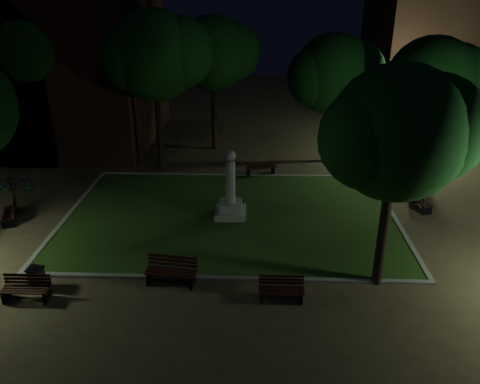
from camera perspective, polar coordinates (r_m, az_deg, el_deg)
The scene contains 20 objects.
ground at distance 20.14m, azimuth -1.46°, elevation -5.64°, with size 80.00×80.00×0.00m, color #4D402A.
lawn at distance 21.88m, azimuth -1.15°, elevation -2.96°, with size 15.00×10.00×0.08m, color #274717.
lawn_kerb at distance 21.87m, azimuth -1.15°, elevation -2.92°, with size 15.40×10.40×0.12m.
monument at distance 21.48m, azimuth -1.17°, elevation -0.78°, with size 1.40×1.40×3.20m.
tree_north_wl at distance 26.00m, azimuth -10.21°, elevation 16.06°, with size 5.93×4.84×8.96m.
tree_north_er at distance 28.06m, azimuth 11.51°, elevation 13.88°, with size 5.66×4.62×7.57m.
tree_ne at distance 26.62m, azimuth 22.54°, elevation 12.30°, with size 5.71×4.66×7.71m.
tree_se at distance 15.70m, azimuth 18.97°, elevation 6.78°, with size 5.43×4.43×7.87m.
tree_nw at distance 30.68m, azimuth -22.73°, elevation 16.06°, with size 7.18×5.86×9.60m.
tree_far_north at distance 29.75m, azimuth -3.14°, elevation 16.52°, with size 5.53×4.51×8.38m.
lamppost_nw at distance 31.91m, azimuth -19.55°, elevation 10.15°, with size 1.18×0.28×4.38m.
lamppost_ne at distance 30.30m, azimuth 20.32°, elevation 9.42°, with size 1.18×0.28×4.43m.
bench_near_left at distance 17.27m, azimuth -8.34°, elevation -9.57°, with size 1.91×0.87×1.01m.
bench_near_right at distance 16.39m, azimuth 5.07°, elevation -11.75°, with size 1.55×0.55×0.85m.
bench_west_near at distance 17.89m, azimuth -24.60°, elevation -10.69°, with size 1.63×0.59×0.89m.
bench_left_side at distance 23.78m, azimuth -26.18°, elevation -2.31°, with size 1.10×1.67×0.87m.
bench_right_side at distance 24.14m, azimuth 21.07°, elevation -1.09°, with size 0.74×1.54×0.81m.
bench_far_side at distance 26.50m, azimuth 2.59°, elevation 2.88°, with size 1.75×1.00×0.91m.
trash_bin at distance 18.34m, azimuth -23.55°, elevation -9.58°, with size 0.58×0.58×0.83m.
bicycle at distance 27.24m, azimuth -25.72°, elevation 1.09°, with size 0.61×1.75×0.92m, color black.
Camera 1 is at (1.15, -17.48, 9.93)m, focal length 35.00 mm.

